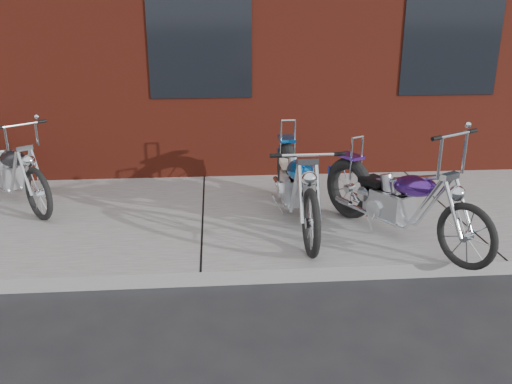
{
  "coord_description": "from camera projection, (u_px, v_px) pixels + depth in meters",
  "views": [
    {
      "loc": [
        0.16,
        -4.58,
        2.53
      ],
      "look_at": [
        0.59,
        0.8,
        0.66
      ],
      "focal_mm": 38.0,
      "sensor_mm": 36.0,
      "label": 1
    }
  ],
  "objects": [
    {
      "name": "ground",
      "position": [
        201.0,
        286.0,
        5.13
      ],
      "size": [
        120.0,
        120.0,
        0.0
      ],
      "primitive_type": "plane",
      "color": "#2E2E30",
      "rests_on": "ground"
    },
    {
      "name": "sidewalk",
      "position": [
        203.0,
        220.0,
        6.52
      ],
      "size": [
        22.0,
        3.0,
        0.15
      ],
      "primitive_type": "cube",
      "color": "slate",
      "rests_on": "ground"
    },
    {
      "name": "chopper_purple",
      "position": [
        398.0,
        202.0,
        5.71
      ],
      "size": [
        1.21,
        2.02,
        1.27
      ],
      "rotation": [
        0.0,
        0.0,
        -1.06
      ],
      "color": "black",
      "rests_on": "sidewalk"
    },
    {
      "name": "chopper_blue",
      "position": [
        296.0,
        186.0,
        6.14
      ],
      "size": [
        0.59,
        2.41,
        1.05
      ],
      "rotation": [
        0.0,
        0.0,
        -1.56
      ],
      "color": "black",
      "rests_on": "sidewalk"
    },
    {
      "name": "chopper_third",
      "position": [
        9.0,
        173.0,
        6.75
      ],
      "size": [
        1.49,
        1.73,
        1.11
      ],
      "rotation": [
        0.0,
        0.0,
        -0.87
      ],
      "color": "black",
      "rests_on": "sidewalk"
    }
  ]
}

